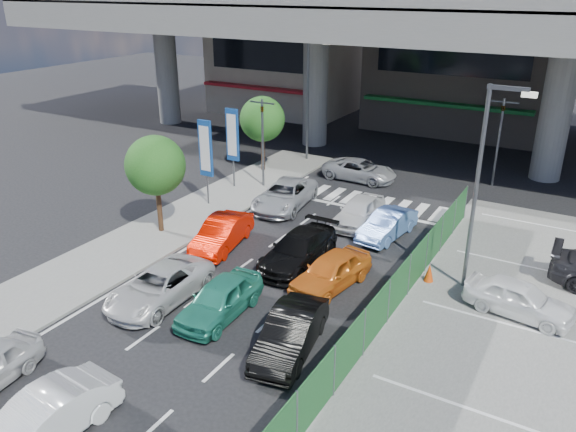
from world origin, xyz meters
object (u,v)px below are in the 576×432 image
Objects in this scene: hatch_black_mid_right at (290,333)px; kei_truck_front_right at (387,225)px; tree_near at (155,166)px; sedan_white_mid_left at (160,286)px; hatch_white_back_mid at (42,420)px; wagon_silver_front_left at (285,195)px; tree_far at (262,119)px; sedan_black_mid at (298,250)px; parked_sedan_white at (519,298)px; street_lamp_right at (483,174)px; taxi_orange_right at (331,271)px; signboard_near at (206,151)px; signboard_far at (232,137)px; taxi_orange_left at (222,233)px; traffic_light_right at (501,121)px; sedan_white_front_mid at (359,211)px; traffic_light_left at (262,121)px; crossing_wagon_silver at (360,170)px; traffic_cone at (429,273)px; street_lamp_left at (310,90)px; taxi_teal_mid at (220,299)px.

hatch_black_mid_right is 1.08× the size of kei_truck_front_right.
sedan_white_mid_left is at bearing -48.50° from tree_near.
hatch_white_back_mid is 0.84× the size of wagon_silver_front_left.
kei_truck_front_right is at bearing -27.93° from tree_far.
sedan_black_mid is 8.85m from parked_sedan_white.
street_lamp_right is 6.80m from taxi_orange_right.
hatch_white_back_mid and sedan_black_mid have the same top height.
signboard_near is 3.03m from signboard_far.
street_lamp_right is 12.04m from wagon_silver_front_left.
street_lamp_right is 8.10m from sedan_black_mid.
hatch_black_mid_right is at bearing -119.71° from street_lamp_right.
taxi_orange_right is (9.42, -0.63, -2.70)m from tree_near.
signboard_far is at bearing 110.37° from taxi_orange_left.
traffic_light_right is 19.53m from tree_near.
hatch_black_mid_right is 11.04m from sedan_white_front_mid.
signboard_near reaches higher than parked_sedan_white.
traffic_light_left reaches higher than sedan_black_mid.
hatch_black_mid_right is 4.52m from taxi_orange_right.
signboard_far reaches higher than crossing_wagon_silver.
traffic_cone is at bearing 45.07° from taxi_orange_right.
street_lamp_left reaches higher than hatch_black_mid_right.
tree_far reaches higher than parked_sedan_white.
hatch_white_back_mid is at bearing -67.09° from signboard_near.
taxi_orange_right is (10.22, -11.13, -2.70)m from tree_far.
tree_far is at bearing 113.27° from hatch_white_back_mid.
kei_truck_front_right is at bearing 132.70° from traffic_cone.
traffic_light_left is at bearing 75.98° from signboard_near.
taxi_orange_right is 1.05× the size of kei_truck_front_right.
taxi_orange_left is 5.94m from taxi_orange_right.
crossing_wagon_silver is (5.41, 8.04, -2.44)m from signboard_near.
traffic_light_right is 1.29× the size of taxi_orange_right.
wagon_silver_front_left is 6.41m from crossing_wagon_silver.
street_lamp_left is 1.68× the size of sedan_black_mid.
tree_far is 16.40m from sedan_white_mid_left.
tree_far is at bearing -112.84° from street_lamp_left.
taxi_orange_right is 0.90× the size of crossing_wagon_silver.
traffic_light_right is 6.92× the size of traffic_cone.
street_lamp_right is (13.37, -6.00, 0.83)m from traffic_light_left.
taxi_orange_right is at bearing -101.15° from traffic_light_right.
crossing_wagon_silver is at bearing 112.78° from sedan_white_front_mid.
signboard_near is at bearing 164.24° from taxi_orange_right.
hatch_white_back_mid is at bearing -71.95° from tree_far.
taxi_teal_mid is (6.19, -18.53, -4.08)m from street_lamp_left.
kei_truck_front_right is (2.30, 4.53, -0.05)m from sedan_black_mid.
sedan_white_mid_left is (3.61, -18.85, -4.12)m from street_lamp_left.
taxi_orange_left is at bearing -128.02° from sedan_white_front_mid.
sedan_black_mid is (3.07, 5.27, 0.04)m from sedan_white_mid_left.
traffic_light_left is 10.54m from sedan_black_mid.
traffic_cone is at bearing -1.34° from taxi_orange_left.
tree_far reaches higher than taxi_orange_left.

